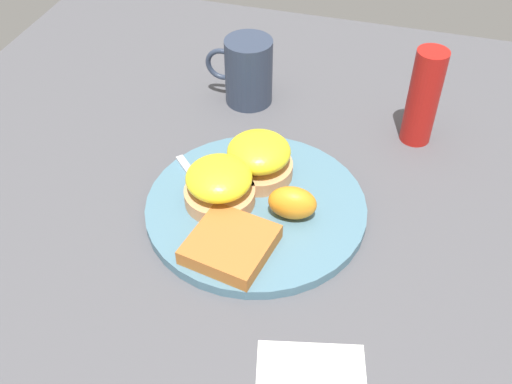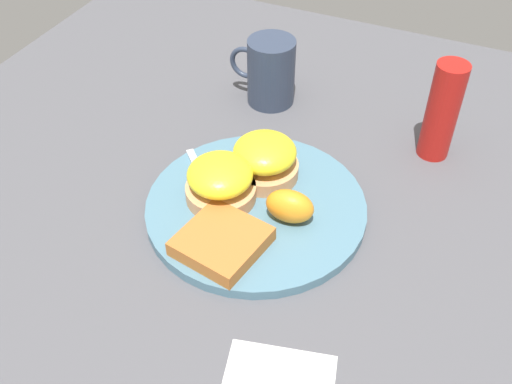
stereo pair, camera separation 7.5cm
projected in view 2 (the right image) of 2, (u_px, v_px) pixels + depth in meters
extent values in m
plane|color=#4C4C51|center=(256.00, 211.00, 0.77)|extent=(1.10, 1.10, 0.00)
cylinder|color=slate|center=(256.00, 207.00, 0.77)|extent=(0.28, 0.28, 0.01)
cylinder|color=tan|center=(265.00, 169.00, 0.79)|extent=(0.09, 0.09, 0.02)
ellipsoid|color=yellow|center=(265.00, 152.00, 0.77)|extent=(0.08, 0.08, 0.04)
cylinder|color=tan|center=(221.00, 192.00, 0.76)|extent=(0.09, 0.09, 0.02)
ellipsoid|color=yellow|center=(220.00, 175.00, 0.74)|extent=(0.08, 0.08, 0.04)
cube|color=#B0652B|center=(222.00, 241.00, 0.70)|extent=(0.11, 0.11, 0.02)
ellipsoid|color=orange|center=(290.00, 206.00, 0.73)|extent=(0.06, 0.04, 0.04)
cube|color=silver|center=(201.00, 175.00, 0.80)|extent=(0.08, 0.08, 0.00)
cube|color=silver|center=(234.00, 242.00, 0.71)|extent=(0.05, 0.05, 0.00)
cylinder|color=#2D384C|center=(271.00, 72.00, 0.92)|extent=(0.07, 0.07, 0.10)
torus|color=#2D384C|center=(246.00, 63.00, 0.93)|extent=(0.05, 0.01, 0.05)
cylinder|color=#B21914|center=(442.00, 111.00, 0.81)|extent=(0.04, 0.04, 0.14)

